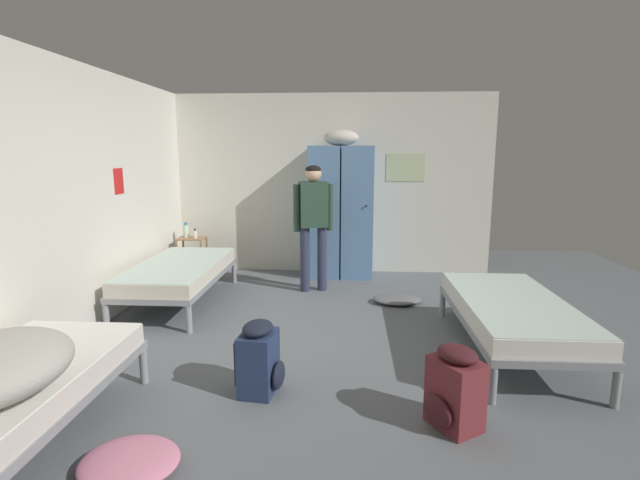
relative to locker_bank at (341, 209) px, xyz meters
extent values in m
plane|color=slate|center=(-0.15, -2.60, -0.97)|extent=(9.21, 9.21, 0.00)
cube|color=silver|center=(-0.15, 0.31, 0.33)|extent=(4.65, 0.06, 2.60)
cube|color=silver|center=(-2.45, -2.60, 0.33)|extent=(0.06, 5.76, 2.60)
cube|color=beige|center=(0.92, 0.28, 0.58)|extent=(0.55, 0.01, 0.40)
cube|color=red|center=(-2.41, -1.59, 0.48)|extent=(0.01, 0.20, 0.28)
cube|color=#5B84B2|center=(-0.23, 0.00, -0.04)|extent=(0.44, 0.52, 1.85)
cylinder|color=black|center=(-0.11, -0.27, 0.08)|extent=(0.02, 0.03, 0.02)
cube|color=#5B84B2|center=(0.23, 0.00, -0.04)|extent=(0.44, 0.52, 1.85)
cylinder|color=black|center=(0.35, -0.27, 0.08)|extent=(0.02, 0.03, 0.02)
ellipsoid|color=beige|center=(0.00, 0.00, 0.99)|extent=(0.48, 0.36, 0.22)
cylinder|color=#99704C|center=(-2.29, -0.32, -0.69)|extent=(0.03, 0.03, 0.55)
cylinder|color=#99704C|center=(-1.94, -0.32, -0.69)|extent=(0.03, 0.03, 0.55)
cylinder|color=#99704C|center=(-2.29, -0.05, -0.69)|extent=(0.03, 0.03, 0.55)
cylinder|color=#99704C|center=(-1.94, -0.05, -0.69)|extent=(0.03, 0.03, 0.55)
cube|color=#99704C|center=(-2.12, -0.18, -0.78)|extent=(0.38, 0.30, 0.02)
cube|color=#99704C|center=(-2.12, -0.18, -0.41)|extent=(0.38, 0.30, 0.02)
cylinder|color=gray|center=(-2.29, -3.35, -0.83)|extent=(0.06, 0.06, 0.28)
cylinder|color=gray|center=(-1.45, -3.35, -0.83)|extent=(0.06, 0.06, 0.28)
cube|color=gray|center=(-1.87, -4.27, -0.66)|extent=(0.90, 1.90, 0.06)
cube|color=silver|center=(-1.87, -4.27, -0.56)|extent=(0.87, 1.84, 0.14)
cylinder|color=gray|center=(-2.29, -2.31, -0.83)|extent=(0.06, 0.06, 0.28)
cylinder|color=gray|center=(-1.45, -2.31, -0.83)|extent=(0.06, 0.06, 0.28)
cylinder|color=gray|center=(-2.29, -0.47, -0.83)|extent=(0.06, 0.06, 0.28)
cylinder|color=gray|center=(-1.45, -0.47, -0.83)|extent=(0.06, 0.06, 0.28)
cube|color=gray|center=(-1.87, -1.39, -0.66)|extent=(0.90, 1.90, 0.06)
cube|color=beige|center=(-1.87, -1.39, -0.56)|extent=(0.87, 1.84, 0.14)
cube|color=silver|center=(-1.87, -1.39, -0.48)|extent=(0.86, 1.82, 0.01)
cylinder|color=gray|center=(1.99, -1.65, -0.83)|extent=(0.06, 0.06, 0.28)
cylinder|color=gray|center=(1.15, -1.65, -0.83)|extent=(0.06, 0.06, 0.28)
cylinder|color=gray|center=(1.99, -3.49, -0.83)|extent=(0.06, 0.06, 0.28)
cylinder|color=gray|center=(1.15, -3.49, -0.83)|extent=(0.06, 0.06, 0.28)
cube|color=gray|center=(1.57, -2.57, -0.66)|extent=(0.90, 1.90, 0.06)
cube|color=silver|center=(1.57, -2.57, -0.56)|extent=(0.87, 1.84, 0.14)
cube|color=silver|center=(1.57, -2.57, -0.48)|extent=(0.86, 1.82, 0.01)
cylinder|color=#2D334C|center=(-0.22, -0.74, -0.55)|extent=(0.12, 0.12, 0.83)
cylinder|color=#2D334C|center=(-0.44, -0.80, -0.55)|extent=(0.12, 0.12, 0.83)
cube|color=#284233|center=(-0.33, -0.77, 0.15)|extent=(0.39, 0.29, 0.57)
cylinder|color=#284233|center=(-0.12, -0.72, 0.11)|extent=(0.08, 0.08, 0.59)
cylinder|color=#284233|center=(-0.53, -0.83, 0.11)|extent=(0.08, 0.08, 0.59)
sphere|color=#DBAD89|center=(-0.33, -0.77, 0.53)|extent=(0.20, 0.20, 0.20)
ellipsoid|color=black|center=(-0.33, -0.77, 0.58)|extent=(0.19, 0.19, 0.11)
cylinder|color=silver|center=(-2.20, -0.16, -0.31)|extent=(0.08, 0.08, 0.18)
cylinder|color=#2666B2|center=(-2.20, -0.16, -0.20)|extent=(0.04, 0.04, 0.04)
cylinder|color=white|center=(-2.05, -0.22, -0.34)|extent=(0.05, 0.05, 0.11)
cylinder|color=black|center=(-2.05, -0.22, -0.28)|extent=(0.03, 0.03, 0.03)
cube|color=navy|center=(-0.53, -3.43, -0.74)|extent=(0.28, 0.35, 0.46)
ellipsoid|color=black|center=(-0.38, -3.45, -0.82)|extent=(0.11, 0.25, 0.20)
ellipsoid|color=black|center=(-0.53, -3.43, -0.47)|extent=(0.25, 0.31, 0.10)
cube|color=black|center=(-0.68, -3.50, -0.72)|extent=(0.03, 0.05, 0.32)
cube|color=black|center=(-0.66, -3.33, -0.72)|extent=(0.03, 0.05, 0.32)
cube|color=maroon|center=(0.82, -3.79, -0.74)|extent=(0.38, 0.40, 0.46)
ellipsoid|color=#42191E|center=(0.69, -3.88, -0.82)|extent=(0.20, 0.24, 0.20)
ellipsoid|color=#42191E|center=(0.82, -3.79, -0.47)|extent=(0.34, 0.36, 0.10)
cube|color=black|center=(0.88, -3.65, -0.72)|extent=(0.05, 0.05, 0.32)
cube|color=black|center=(0.98, -3.79, -0.72)|extent=(0.05, 0.05, 0.32)
ellipsoid|color=pink|center=(-1.09, -4.36, -0.91)|extent=(0.56, 0.50, 0.11)
ellipsoid|color=slate|center=(0.70, -1.24, -0.92)|extent=(0.56, 0.40, 0.09)
camera|label=1|loc=(0.12, -6.64, 0.78)|focal=26.47mm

